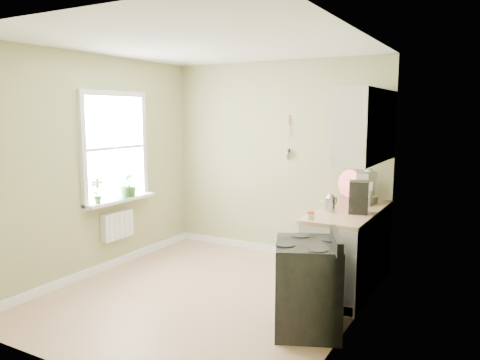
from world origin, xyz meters
The scene contains 21 objects.
floor centered at (0.00, 0.00, -0.01)m, with size 3.20×3.60×0.02m, color tan.
ceiling centered at (0.00, 0.00, 2.71)m, with size 3.20×3.60×0.02m, color white.
wall_back centered at (0.00, 1.81, 1.35)m, with size 3.20×0.02×2.70m, color tan.
wall_left centered at (-1.61, 0.00, 1.35)m, with size 0.02×3.60×2.70m, color tan.
wall_right centered at (1.61, 0.00, 1.35)m, with size 0.02×3.60×2.70m, color tan.
base_cabinets centered at (1.30, 1.00, 0.43)m, with size 0.60×1.60×0.87m, color white.
countertop centered at (1.29, 1.00, 0.89)m, with size 0.64×1.60×0.04m, color tan.
upper_cabinets centered at (1.43, 1.10, 1.85)m, with size 0.35×1.40×0.80m, color white.
window centered at (-1.58, 0.30, 1.55)m, with size 0.06×1.14×1.44m.
window_sill centered at (-1.51, 0.30, 0.88)m, with size 0.18×1.14×0.04m, color white.
radiator centered at (-1.54, 0.25, 0.55)m, with size 0.12×0.50×0.35m, color white.
wall_utensils centered at (0.20, 1.78, 1.56)m, with size 0.02×0.14×0.58m.
stove centered at (1.28, -0.25, 0.42)m, with size 0.83×0.85×0.95m.
stand_mixer centered at (1.36, 1.45, 1.09)m, with size 0.23×0.36×0.42m.
kettle centered at (1.13, 0.77, 1.01)m, with size 0.20×0.12×0.20m.
coffee_maker centered at (1.42, 0.86, 1.08)m, with size 0.25×0.26×0.35m.
red_tray centered at (1.07, 1.72, 1.09)m, with size 0.36×0.36×0.02m, color #A80002.
jar centered at (1.09, 0.30, 0.95)m, with size 0.07×0.07×0.08m.
plant_a centered at (-1.50, -0.11, 1.06)m, with size 0.17×0.12×0.32m, color #306424.
plant_b centered at (-1.50, 0.39, 1.06)m, with size 0.18×0.15×0.33m, color #306424.
plant_c centered at (-1.50, 0.47, 1.06)m, with size 0.17×0.17×0.31m, color #306424.
Camera 1 is at (2.74, -4.14, 1.99)m, focal length 35.00 mm.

